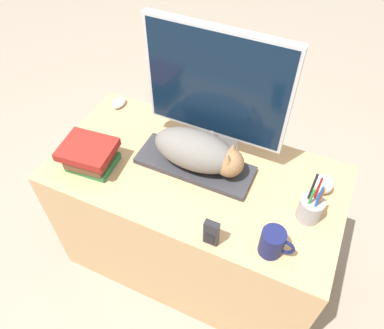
{
  "coord_description": "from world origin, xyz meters",
  "views": [
    {
      "loc": [
        0.39,
        -0.58,
        1.85
      ],
      "look_at": [
        -0.01,
        0.29,
        0.76
      ],
      "focal_mm": 35.0,
      "sensor_mm": 36.0,
      "label": 1
    }
  ],
  "objects_px": {
    "keyboard": "(195,165)",
    "computer_mouse": "(119,103)",
    "book_stack": "(90,155)",
    "cat": "(200,152)",
    "pen_cup": "(310,208)",
    "phone": "(211,233)",
    "baseball": "(323,184)",
    "monitor": "(216,90)",
    "coffee_mug": "(273,243)"
  },
  "relations": [
    {
      "from": "baseball",
      "to": "phone",
      "type": "relative_size",
      "value": 0.64
    },
    {
      "from": "keyboard",
      "to": "pen_cup",
      "type": "distance_m",
      "value": 0.48
    },
    {
      "from": "monitor",
      "to": "cat",
      "type": "bearing_deg",
      "value": -91.42
    },
    {
      "from": "coffee_mug",
      "to": "phone",
      "type": "height_order",
      "value": "phone"
    },
    {
      "from": "coffee_mug",
      "to": "baseball",
      "type": "height_order",
      "value": "coffee_mug"
    },
    {
      "from": "keyboard",
      "to": "baseball",
      "type": "distance_m",
      "value": 0.5
    },
    {
      "from": "keyboard",
      "to": "book_stack",
      "type": "distance_m",
      "value": 0.42
    },
    {
      "from": "pen_cup",
      "to": "baseball",
      "type": "height_order",
      "value": "pen_cup"
    },
    {
      "from": "baseball",
      "to": "book_stack",
      "type": "height_order",
      "value": "book_stack"
    },
    {
      "from": "cat",
      "to": "book_stack",
      "type": "xyz_separation_m",
      "value": [
        -0.41,
        -0.16,
        -0.04
      ]
    },
    {
      "from": "coffee_mug",
      "to": "book_stack",
      "type": "distance_m",
      "value": 0.78
    },
    {
      "from": "cat",
      "to": "phone",
      "type": "distance_m",
      "value": 0.34
    },
    {
      "from": "monitor",
      "to": "phone",
      "type": "height_order",
      "value": "monitor"
    },
    {
      "from": "coffee_mug",
      "to": "pen_cup",
      "type": "relative_size",
      "value": 0.53
    },
    {
      "from": "computer_mouse",
      "to": "pen_cup",
      "type": "height_order",
      "value": "pen_cup"
    },
    {
      "from": "keyboard",
      "to": "pen_cup",
      "type": "height_order",
      "value": "pen_cup"
    },
    {
      "from": "cat",
      "to": "monitor",
      "type": "relative_size",
      "value": 0.66
    },
    {
      "from": "coffee_mug",
      "to": "baseball",
      "type": "relative_size",
      "value": 1.61
    },
    {
      "from": "keyboard",
      "to": "book_stack",
      "type": "xyz_separation_m",
      "value": [
        -0.39,
        -0.16,
        0.04
      ]
    },
    {
      "from": "keyboard",
      "to": "coffee_mug",
      "type": "distance_m",
      "value": 0.46
    },
    {
      "from": "coffee_mug",
      "to": "baseball",
      "type": "xyz_separation_m",
      "value": [
        0.1,
        0.33,
        -0.02
      ]
    },
    {
      "from": "keyboard",
      "to": "phone",
      "type": "height_order",
      "value": "phone"
    },
    {
      "from": "computer_mouse",
      "to": "phone",
      "type": "bearing_deg",
      "value": -36.15
    },
    {
      "from": "computer_mouse",
      "to": "coffee_mug",
      "type": "height_order",
      "value": "coffee_mug"
    },
    {
      "from": "pen_cup",
      "to": "book_stack",
      "type": "height_order",
      "value": "pen_cup"
    },
    {
      "from": "phone",
      "to": "book_stack",
      "type": "relative_size",
      "value": 0.51
    },
    {
      "from": "pen_cup",
      "to": "coffee_mug",
      "type": "bearing_deg",
      "value": -113.36
    },
    {
      "from": "coffee_mug",
      "to": "phone",
      "type": "distance_m",
      "value": 0.21
    },
    {
      "from": "pen_cup",
      "to": "book_stack",
      "type": "bearing_deg",
      "value": -172.34
    },
    {
      "from": "computer_mouse",
      "to": "baseball",
      "type": "distance_m",
      "value": 0.99
    },
    {
      "from": "keyboard",
      "to": "computer_mouse",
      "type": "bearing_deg",
      "value": 157.12
    },
    {
      "from": "pen_cup",
      "to": "phone",
      "type": "bearing_deg",
      "value": -139.19
    },
    {
      "from": "cat",
      "to": "keyboard",
      "type": "bearing_deg",
      "value": 180.0
    },
    {
      "from": "cat",
      "to": "book_stack",
      "type": "distance_m",
      "value": 0.44
    },
    {
      "from": "keyboard",
      "to": "coffee_mug",
      "type": "relative_size",
      "value": 4.02
    },
    {
      "from": "keyboard",
      "to": "baseball",
      "type": "relative_size",
      "value": 6.48
    },
    {
      "from": "baseball",
      "to": "book_stack",
      "type": "relative_size",
      "value": 0.33
    },
    {
      "from": "book_stack",
      "to": "coffee_mug",
      "type": "bearing_deg",
      "value": -5.42
    },
    {
      "from": "keyboard",
      "to": "baseball",
      "type": "bearing_deg",
      "value": 10.79
    },
    {
      "from": "keyboard",
      "to": "cat",
      "type": "distance_m",
      "value": 0.09
    },
    {
      "from": "monitor",
      "to": "baseball",
      "type": "distance_m",
      "value": 0.54
    },
    {
      "from": "pen_cup",
      "to": "book_stack",
      "type": "relative_size",
      "value": 1.0
    },
    {
      "from": "keyboard",
      "to": "monitor",
      "type": "bearing_deg",
      "value": 79.33
    },
    {
      "from": "monitor",
      "to": "pen_cup",
      "type": "relative_size",
      "value": 2.49
    },
    {
      "from": "baseball",
      "to": "phone",
      "type": "height_order",
      "value": "phone"
    },
    {
      "from": "pen_cup",
      "to": "keyboard",
      "type": "bearing_deg",
      "value": 174.14
    },
    {
      "from": "phone",
      "to": "book_stack",
      "type": "height_order",
      "value": "phone"
    },
    {
      "from": "baseball",
      "to": "coffee_mug",
      "type": "bearing_deg",
      "value": -107.22
    },
    {
      "from": "book_stack",
      "to": "monitor",
      "type": "bearing_deg",
      "value": 35.88
    },
    {
      "from": "monitor",
      "to": "computer_mouse",
      "type": "distance_m",
      "value": 0.59
    }
  ]
}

